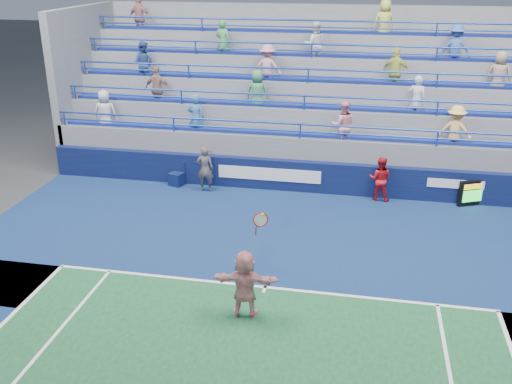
% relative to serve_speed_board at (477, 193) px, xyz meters
% --- Properties ---
extents(ground, '(120.00, 120.00, 0.00)m').
position_rel_serve_speed_board_xyz_m(ground, '(-5.89, -6.36, -0.44)').
color(ground, '#333538').
extents(sponsor_wall, '(18.00, 0.32, 1.10)m').
position_rel_serve_speed_board_xyz_m(sponsor_wall, '(-5.89, 0.14, 0.11)').
color(sponsor_wall, '#0A113C').
rests_on(sponsor_wall, ground).
extents(bleacher_stand, '(18.00, 5.61, 6.13)m').
position_rel_serve_speed_board_xyz_m(bleacher_stand, '(-5.90, 3.91, 1.11)').
color(bleacher_stand, slate).
rests_on(bleacher_stand, ground).
extents(serve_speed_board, '(1.21, 0.65, 0.88)m').
position_rel_serve_speed_board_xyz_m(serve_speed_board, '(0.00, 0.00, 0.00)').
color(serve_speed_board, black).
rests_on(serve_speed_board, ground).
extents(judge_chair, '(0.60, 0.61, 0.84)m').
position_rel_serve_speed_board_xyz_m(judge_chair, '(-10.22, -0.14, -0.17)').
color(judge_chair, '#0D1842').
rests_on(judge_chair, ground).
extents(tennis_player, '(1.53, 0.60, 2.60)m').
position_rel_serve_speed_board_xyz_m(tennis_player, '(-6.13, -7.58, 0.37)').
color(tennis_player, white).
rests_on(tennis_player, ground).
extents(line_judge, '(0.65, 0.48, 1.61)m').
position_rel_serve_speed_board_xyz_m(line_judge, '(-9.06, -0.49, 0.37)').
color(line_judge, '#141637').
rests_on(line_judge, ground).
extents(ball_girl, '(0.80, 0.67, 1.51)m').
position_rel_serve_speed_board_xyz_m(ball_girl, '(-3.13, -0.16, 0.32)').
color(ball_girl, red).
rests_on(ball_girl, ground).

